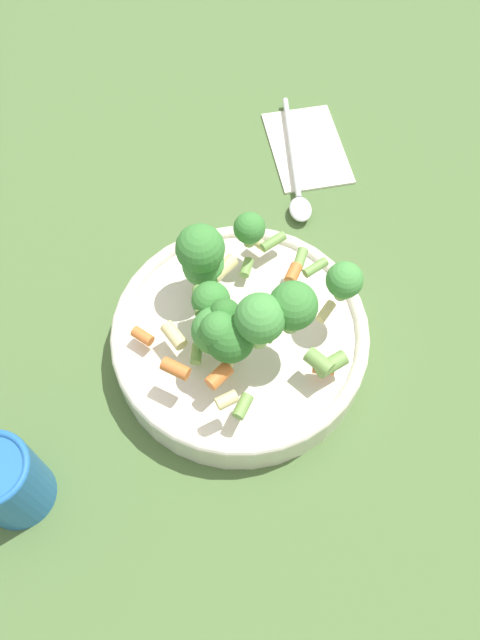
# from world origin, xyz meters

# --- Properties ---
(ground_plane) EXTENTS (3.00, 3.00, 0.00)m
(ground_plane) POSITION_xyz_m (0.00, 0.00, 0.00)
(ground_plane) COLOR #4C6B38
(bowl) EXTENTS (0.25, 0.25, 0.05)m
(bowl) POSITION_xyz_m (0.00, 0.00, 0.03)
(bowl) COLOR silver
(bowl) RESTS_ON ground_plane
(pasta_salad) EXTENTS (0.19, 0.20, 0.10)m
(pasta_salad) POSITION_xyz_m (0.00, 0.00, 0.10)
(pasta_salad) COLOR #8CB766
(pasta_salad) RESTS_ON bowl
(cup) EXTENTS (0.06, 0.06, 0.09)m
(cup) POSITION_xyz_m (-0.04, 0.25, 0.04)
(cup) COLOR #2366B2
(cup) RESTS_ON ground_plane
(napkin) EXTENTS (0.15, 0.12, 0.01)m
(napkin) POSITION_xyz_m (0.21, -0.21, 0.00)
(napkin) COLOR white
(napkin) RESTS_ON ground_plane
(spoon) EXTENTS (0.19, 0.10, 0.01)m
(spoon) POSITION_xyz_m (0.16, -0.16, 0.01)
(spoon) COLOR silver
(spoon) RESTS_ON napkin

